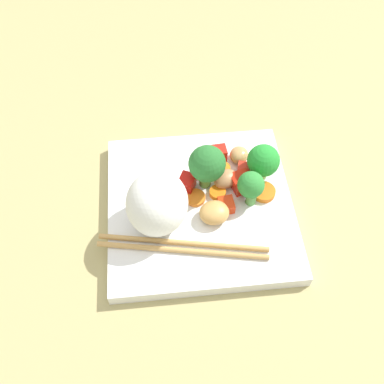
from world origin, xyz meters
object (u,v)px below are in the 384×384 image
object	(u,v)px
square_plate	(200,207)
rice_mound	(157,203)
chopstick_pair	(183,247)
broccoli_floret_2	(207,165)
carrot_slice_3	(264,192)

from	to	relation	value
square_plate	rice_mound	xyz separation A→B (cm)	(-5.67, -2.00, 4.91)
rice_mound	chopstick_pair	bearing A→B (deg)	-58.83
rice_mound	broccoli_floret_2	xyz separation A→B (cm)	(6.86, 4.94, 0.46)
square_plate	broccoli_floret_2	distance (cm)	6.24
broccoli_floret_2	square_plate	bearing A→B (deg)	-112.03
chopstick_pair	rice_mound	bearing A→B (deg)	132.97
broccoli_floret_2	carrot_slice_3	world-z (taller)	broccoli_floret_2
broccoli_floret_2	chopstick_pair	bearing A→B (deg)	-114.10
square_plate	rice_mound	size ratio (longest dim) A/B	2.90
square_plate	carrot_slice_3	xyz separation A→B (cm)	(8.69, 0.53, 1.33)
broccoli_floret_2	chopstick_pair	size ratio (longest dim) A/B	0.33
square_plate	broccoli_floret_2	xyz separation A→B (cm)	(1.19, 2.94, 5.37)
broccoli_floret_2	chopstick_pair	distance (cm)	11.04
chopstick_pair	carrot_slice_3	bearing A→B (deg)	42.53
chopstick_pair	square_plate	bearing A→B (deg)	76.77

